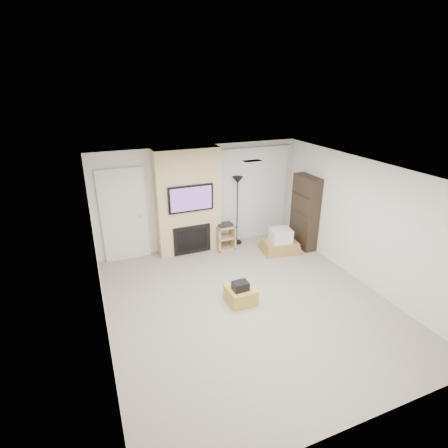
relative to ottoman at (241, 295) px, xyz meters
name	(u,v)px	position (x,y,z in m)	size (l,w,h in m)	color
floor	(248,303)	(0.11, -0.10, -0.15)	(5.00, 5.50, 0.00)	#9F9382
ceiling	(252,173)	(0.11, -0.10, 2.35)	(5.00, 5.50, 0.00)	white
wall_back	(200,198)	(0.11, 2.65, 1.10)	(5.00, 2.50, 0.00)	silver
wall_front	(364,346)	(0.11, -2.85, 1.10)	(5.00, 2.50, 0.00)	silver
wall_left	(99,270)	(-2.39, -0.10, 1.10)	(5.50, 2.50, 0.00)	silver
wall_right	(363,223)	(2.61, -0.10, 1.10)	(5.50, 2.50, 0.00)	silver
hvac_vent	(252,161)	(0.51, 0.70, 2.35)	(0.35, 0.18, 0.01)	silver
ottoman	(241,295)	(0.00, 0.00, 0.00)	(0.50, 0.50, 0.30)	gold
black_bag	(240,286)	(-0.03, -0.04, 0.23)	(0.28, 0.22, 0.16)	black
fireplace_wall	(188,202)	(-0.24, 2.44, 1.09)	(1.50, 0.47, 2.50)	#CCB97F
entry_door	(124,216)	(-1.69, 2.62, 0.90)	(1.02, 0.11, 2.14)	silver
vertical_blinds	(253,191)	(1.51, 2.60, 1.12)	(1.98, 0.10, 2.37)	silver
floor_lamp	(237,192)	(1.00, 2.40, 1.22)	(0.26, 0.26, 1.74)	black
av_stand	(225,235)	(0.59, 2.23, 0.20)	(0.45, 0.38, 0.66)	tan
box_stack	(280,243)	(1.77, 1.56, 0.07)	(0.96, 0.78, 0.58)	#A27C42
bookshelf	(305,212)	(2.45, 1.62, 0.75)	(0.30, 0.80, 1.80)	black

